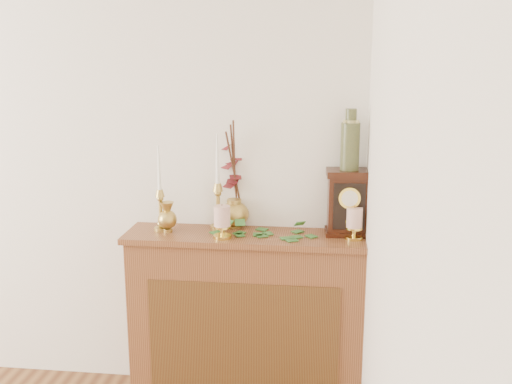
# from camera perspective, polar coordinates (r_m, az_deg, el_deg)

# --- Properties ---
(console_shelf) EXTENTS (1.24, 0.34, 0.93)m
(console_shelf) POSITION_cam_1_polar(r_m,az_deg,el_deg) (3.23, -0.90, -12.41)
(console_shelf) COLOR brown
(console_shelf) RESTS_ON ground
(candlestick_left) EXTENTS (0.07, 0.07, 0.45)m
(candlestick_left) POSITION_cam_1_polar(r_m,az_deg,el_deg) (3.10, -9.10, -1.08)
(candlestick_left) COLOR tan
(candlestick_left) RESTS_ON console_shelf
(candlestick_center) EXTENTS (0.08, 0.08, 0.50)m
(candlestick_center) POSITION_cam_1_polar(r_m,az_deg,el_deg) (3.10, -3.65, -0.63)
(candlestick_center) COLOR tan
(candlestick_center) RESTS_ON console_shelf
(bud_vase) EXTENTS (0.10, 0.10, 0.16)m
(bud_vase) POSITION_cam_1_polar(r_m,az_deg,el_deg) (3.10, -8.44, -2.40)
(bud_vase) COLOR tan
(bud_vase) RESTS_ON console_shelf
(ginger_jar) EXTENTS (0.23, 0.25, 0.57)m
(ginger_jar) POSITION_cam_1_polar(r_m,az_deg,el_deg) (3.14, -2.20, 1.33)
(ginger_jar) COLOR tan
(ginger_jar) RESTS_ON console_shelf
(pillar_candle_left) EXTENTS (0.09, 0.09, 0.18)m
(pillar_candle_left) POSITION_cam_1_polar(r_m,az_deg,el_deg) (2.96, -3.25, -2.71)
(pillar_candle_left) COLOR gold
(pillar_candle_left) RESTS_ON console_shelf
(pillar_candle_right) EXTENTS (0.09, 0.09, 0.17)m
(pillar_candle_right) POSITION_cam_1_polar(r_m,az_deg,el_deg) (2.98, 9.35, -2.80)
(pillar_candle_right) COLOR gold
(pillar_candle_right) RESTS_ON console_shelf
(ivy_garland) EXTENTS (0.48, 0.24, 0.09)m
(ivy_garland) POSITION_cam_1_polar(r_m,az_deg,el_deg) (3.04, 1.19, -3.80)
(ivy_garland) COLOR #306827
(ivy_garland) RESTS_ON console_shelf
(mantel_clock) EXTENTS (0.23, 0.17, 0.33)m
(mantel_clock) POSITION_cam_1_polar(r_m,az_deg,el_deg) (3.04, 8.76, -1.04)
(mantel_clock) COLOR #37160B
(mantel_clock) RESTS_ON console_shelf
(ceramic_vase) EXTENTS (0.09, 0.09, 0.30)m
(ceramic_vase) POSITION_cam_1_polar(r_m,az_deg,el_deg) (2.98, 8.96, 4.66)
(ceramic_vase) COLOR #172F24
(ceramic_vase) RESTS_ON mantel_clock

